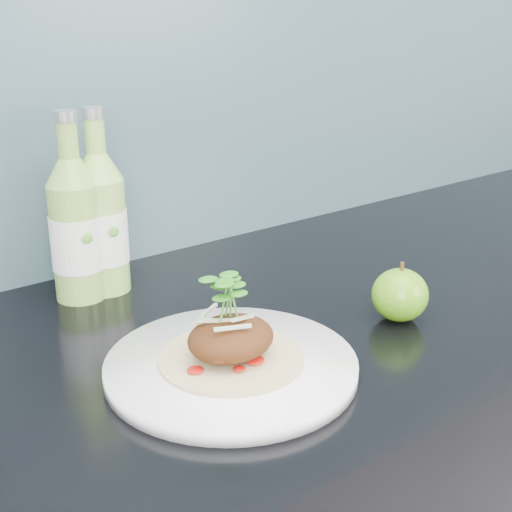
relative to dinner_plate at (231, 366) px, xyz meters
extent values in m
cube|color=#70A0B1|center=(0.02, 0.39, 0.34)|extent=(4.00, 0.02, 0.70)
cylinder|color=white|center=(0.00, 0.00, 0.00)|extent=(0.30, 0.30, 0.02)
cylinder|color=tan|center=(0.00, 0.00, 0.01)|extent=(0.16, 0.16, 0.00)
ellipsoid|color=#51280F|center=(0.00, 0.00, 0.03)|extent=(0.10, 0.08, 0.04)
ellipsoid|color=#2D7F0D|center=(0.25, -0.02, 0.03)|extent=(0.09, 0.09, 0.07)
cylinder|color=#472D14|center=(0.25, -0.02, 0.06)|extent=(0.01, 0.00, 0.01)
cylinder|color=#86B049|center=(-0.04, 0.29, 0.07)|extent=(0.07, 0.07, 0.16)
cone|color=#86B049|center=(-0.04, 0.29, 0.17)|extent=(0.07, 0.07, 0.04)
cylinder|color=#86B049|center=(-0.04, 0.29, 0.21)|extent=(0.03, 0.03, 0.05)
cylinder|color=silver|center=(-0.04, 0.29, 0.24)|extent=(0.03, 0.03, 0.01)
cylinder|color=white|center=(-0.04, 0.29, 0.07)|extent=(0.07, 0.07, 0.07)
ellipsoid|color=#59A533|center=(-0.04, 0.26, 0.09)|extent=(0.02, 0.00, 0.02)
cylinder|color=#8DC250|center=(0.00, 0.30, 0.07)|extent=(0.07, 0.07, 0.16)
cone|color=#8DC250|center=(0.00, 0.30, 0.17)|extent=(0.07, 0.07, 0.04)
cylinder|color=#8DC250|center=(0.00, 0.30, 0.21)|extent=(0.03, 0.03, 0.05)
cylinder|color=silver|center=(0.00, 0.30, 0.24)|extent=(0.03, 0.03, 0.01)
cylinder|color=white|center=(0.00, 0.30, 0.07)|extent=(0.08, 0.08, 0.07)
ellipsoid|color=#59A533|center=(0.00, 0.26, 0.09)|extent=(0.02, 0.00, 0.02)
camera|label=1|loc=(-0.39, -0.56, 0.38)|focal=50.00mm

